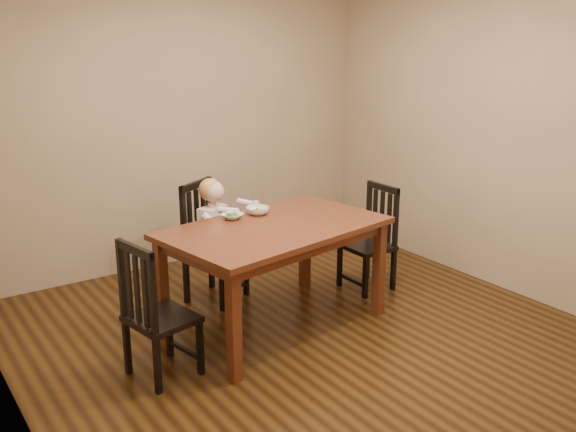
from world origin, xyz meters
TOP-DOWN VIEW (x-y plane):
  - room at (0.00, 0.00)m, footprint 4.01×4.01m
  - dining_table at (-0.09, 0.24)m, footprint 1.77×1.23m
  - chair_child at (-0.23, 1.00)m, footprint 0.58×0.57m
  - chair_left at (-1.14, 0.05)m, footprint 0.46×0.47m
  - chair_right at (1.04, 0.42)m, footprint 0.38×0.40m
  - toddler at (-0.21, 0.96)m, footprint 0.48×0.51m
  - bowl_peas at (-0.26, 0.57)m, footprint 0.21×0.21m
  - bowl_veg at (-0.04, 0.56)m, footprint 0.20×0.20m
  - fork at (-0.30, 0.54)m, footprint 0.11×0.07m

SIDE VIEW (x-z plane):
  - chair_right at x=1.04m, z-range -0.02..0.90m
  - chair_left at x=-1.14m, z-range -0.02..0.93m
  - chair_child at x=-0.23m, z-range -0.02..0.99m
  - toddler at x=-0.21m, z-range 0.35..0.91m
  - dining_table at x=-0.09m, z-range 0.31..1.13m
  - bowl_peas at x=-0.26m, z-range 0.82..0.86m
  - bowl_veg at x=-0.04m, z-range 0.82..0.88m
  - fork at x=-0.30m, z-range 0.84..0.89m
  - room at x=0.00m, z-range 0.00..2.71m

